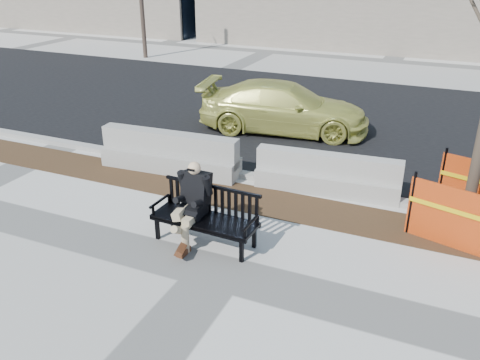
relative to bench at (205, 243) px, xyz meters
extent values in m
plane|color=beige|center=(0.58, -0.70, 0.00)|extent=(120.00, 120.00, 0.00)
cube|color=#47301C|center=(0.58, 1.90, 0.00)|extent=(40.00, 1.20, 0.02)
cube|color=black|center=(0.58, 8.10, 0.00)|extent=(60.00, 10.40, 0.01)
cube|color=#9E9B93|center=(0.58, 2.85, 0.06)|extent=(60.00, 0.25, 0.12)
imported|color=#C7C65A|center=(-0.76, 6.32, 0.00)|extent=(4.96, 2.64, 1.37)
camera|label=1|loc=(3.59, -6.68, 4.64)|focal=37.58mm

